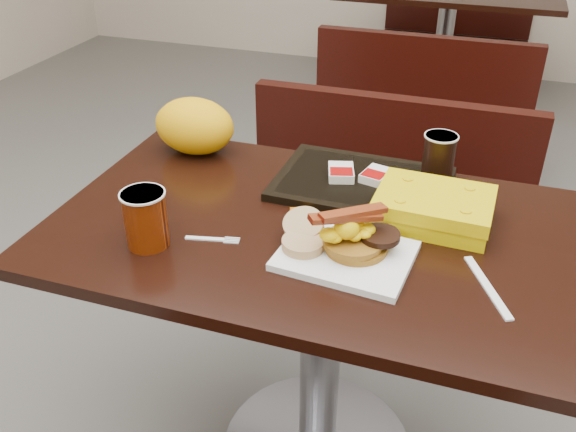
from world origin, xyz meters
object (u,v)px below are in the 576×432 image
(table_far, at_px, (442,55))
(hashbrown_sleeve_right, at_px, (376,175))
(paper_bag, at_px, (195,126))
(coffee_cup_near, at_px, (146,219))
(bench_near_n, at_px, (376,219))
(clamshell, at_px, (434,208))
(bench_far_s, at_px, (425,99))
(coffee_cup_far, at_px, (439,155))
(bench_far_n, at_px, (454,28))
(pancake_stack, at_px, (356,244))
(hashbrown_sleeve_left, at_px, (341,172))
(platter, at_px, (346,256))
(knife, at_px, (487,287))
(tray, at_px, (362,184))
(fork, at_px, (205,239))
(table_near, at_px, (320,354))

(table_far, bearing_deg, hashbrown_sleeve_right, -88.42)
(table_far, distance_m, paper_bag, 2.42)
(coffee_cup_near, bearing_deg, bench_near_n, 69.34)
(table_far, height_order, clamshell, clamshell)
(bench_far_s, xyz_separation_m, coffee_cup_far, (0.20, -1.61, 0.46))
(bench_far_n, relative_size, pancake_stack, 7.91)
(hashbrown_sleeve_left, bearing_deg, table_far, 73.01)
(platter, bearing_deg, bench_near_n, 100.24)
(knife, bearing_deg, hashbrown_sleeve_right, -165.51)
(hashbrown_sleeve_left, distance_m, coffee_cup_far, 0.24)
(coffee_cup_far, bearing_deg, clamshell, -85.25)
(bench_near_n, xyz_separation_m, tray, (0.04, -0.50, 0.40))
(paper_bag, bearing_deg, bench_near_n, 45.83)
(bench_far_n, xyz_separation_m, coffee_cup_far, (0.20, -3.01, 0.46))
(paper_bag, bearing_deg, coffee_cup_far, 2.89)
(bench_near_n, height_order, table_far, table_far)
(bench_far_n, xyz_separation_m, fork, (-0.23, -3.42, 0.39))
(clamshell, bearing_deg, hashbrown_sleeve_right, 144.71)
(bench_near_n, relative_size, coffee_cup_near, 8.24)
(table_far, bearing_deg, table_near, -90.00)
(fork, bearing_deg, bench_near_n, 62.24)
(knife, distance_m, tray, 0.44)
(table_near, height_order, knife, knife)
(table_near, xyz_separation_m, platter, (0.07, -0.10, 0.38))
(coffee_cup_near, bearing_deg, hashbrown_sleeve_left, 50.71)
(bench_far_n, height_order, pancake_stack, pancake_stack)
(knife, relative_size, hashbrown_sleeve_right, 2.49)
(bench_near_n, bearing_deg, pancake_stack, -83.65)
(clamshell, distance_m, paper_bag, 0.67)
(bench_far_s, height_order, hashbrown_sleeve_right, hashbrown_sleeve_right)
(table_near, xyz_separation_m, coffee_cup_far, (0.20, 0.29, 0.45))
(bench_near_n, distance_m, table_far, 1.90)
(hashbrown_sleeve_right, height_order, paper_bag, paper_bag)
(platter, distance_m, coffee_cup_near, 0.41)
(hashbrown_sleeve_left, height_order, paper_bag, paper_bag)
(table_far, bearing_deg, coffee_cup_far, -85.03)
(platter, distance_m, coffee_cup_far, 0.41)
(bench_near_n, xyz_separation_m, platter, (0.07, -0.80, 0.40))
(clamshell, xyz_separation_m, paper_bag, (-0.65, 0.16, 0.04))
(platter, relative_size, coffee_cup_far, 2.48)
(hashbrown_sleeve_left, distance_m, paper_bag, 0.42)
(hashbrown_sleeve_right, relative_size, clamshell, 0.31)
(hashbrown_sleeve_right, bearing_deg, coffee_cup_far, 41.38)
(table_near, distance_m, tray, 0.44)
(bench_near_n, relative_size, pancake_stack, 7.91)
(table_far, relative_size, paper_bag, 5.60)
(bench_far_s, height_order, coffee_cup_far, coffee_cup_far)
(table_near, distance_m, bench_far_s, 1.90)
(platter, height_order, clamshell, clamshell)
(pancake_stack, distance_m, tray, 0.29)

